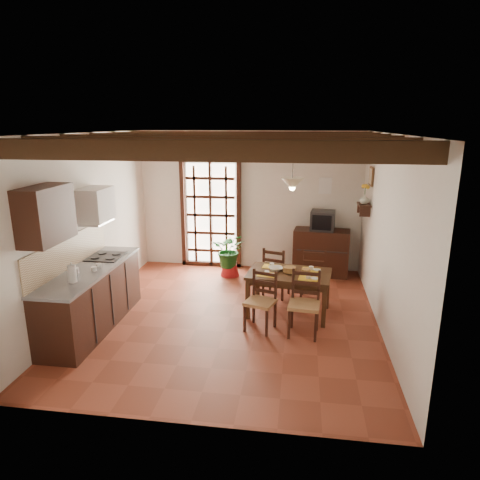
% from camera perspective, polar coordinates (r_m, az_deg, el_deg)
% --- Properties ---
extents(ground_plane, '(5.00, 5.00, 0.00)m').
position_cam_1_polar(ground_plane, '(6.81, -1.33, -10.24)').
color(ground_plane, brown).
extents(room_shell, '(4.52, 5.02, 2.81)m').
position_cam_1_polar(room_shell, '(6.24, -1.43, 4.98)').
color(room_shell, silver).
rests_on(room_shell, ground_plane).
extents(ceiling_beams, '(4.50, 4.34, 0.20)m').
position_cam_1_polar(ceiling_beams, '(6.15, -1.48, 13.02)').
color(ceiling_beams, black).
rests_on(ceiling_beams, room_shell).
extents(french_door, '(1.26, 0.11, 2.32)m').
position_cam_1_polar(french_door, '(8.87, -3.91, 3.83)').
color(french_door, white).
rests_on(french_door, ground_plane).
extents(kitchen_counter, '(0.64, 2.25, 1.38)m').
position_cam_1_polar(kitchen_counter, '(6.68, -19.15, -7.20)').
color(kitchen_counter, black).
rests_on(kitchen_counter, ground_plane).
extents(upper_cabinet, '(0.35, 0.80, 0.70)m').
position_cam_1_polar(upper_cabinet, '(5.78, -24.50, 3.09)').
color(upper_cabinet, black).
rests_on(upper_cabinet, room_shell).
extents(range_hood, '(0.38, 0.60, 0.54)m').
position_cam_1_polar(range_hood, '(6.85, -18.72, 4.40)').
color(range_hood, white).
rests_on(range_hood, room_shell).
extents(counter_items, '(0.50, 1.43, 0.25)m').
position_cam_1_polar(counter_items, '(6.60, -19.16, -3.00)').
color(counter_items, black).
rests_on(counter_items, kitchen_counter).
extents(dining_table, '(1.36, 0.96, 0.69)m').
position_cam_1_polar(dining_table, '(6.75, 6.57, -5.02)').
color(dining_table, '#3D2413').
rests_on(dining_table, ground_plane).
extents(chair_near_left, '(0.50, 0.49, 0.87)m').
position_cam_1_polar(chair_near_left, '(6.34, 2.74, -9.54)').
color(chair_near_left, '#A97748').
rests_on(chair_near_left, ground_plane).
extents(chair_near_right, '(0.47, 0.45, 0.93)m').
position_cam_1_polar(chair_near_right, '(6.25, 8.50, -9.92)').
color(chair_near_right, '#A97748').
rests_on(chair_near_right, ground_plane).
extents(chair_far_left, '(0.51, 0.50, 0.89)m').
position_cam_1_polar(chair_far_left, '(7.51, 4.83, -5.45)').
color(chair_far_left, '#A97748').
rests_on(chair_far_left, ground_plane).
extents(chair_far_right, '(0.46, 0.44, 0.94)m').
position_cam_1_polar(chair_far_right, '(7.43, 9.69, -5.75)').
color(chair_far_right, '#A97748').
rests_on(chair_far_right, ground_plane).
extents(table_setting, '(0.92, 0.62, 0.09)m').
position_cam_1_polar(table_setting, '(6.73, 6.59, -4.56)').
color(table_setting, gold).
rests_on(table_setting, dining_table).
extents(table_bowl, '(0.26, 0.26, 0.05)m').
position_cam_1_polar(table_bowl, '(6.79, 4.77, -3.83)').
color(table_bowl, white).
rests_on(table_bowl, dining_table).
extents(sideboard, '(1.12, 0.59, 0.91)m').
position_cam_1_polar(sideboard, '(8.66, 10.75, -1.60)').
color(sideboard, black).
rests_on(sideboard, ground_plane).
extents(crt_tv, '(0.50, 0.47, 0.39)m').
position_cam_1_polar(crt_tv, '(8.49, 10.97, 2.57)').
color(crt_tv, black).
rests_on(crt_tv, sideboard).
extents(fuse_box, '(0.25, 0.03, 0.32)m').
position_cam_1_polar(fuse_box, '(8.63, 11.30, 7.12)').
color(fuse_box, white).
rests_on(fuse_box, room_shell).
extents(plant_pot, '(0.38, 0.38, 0.23)m').
position_cam_1_polar(plant_pot, '(8.53, -1.37, -4.04)').
color(plant_pot, maroon).
rests_on(plant_pot, ground_plane).
extents(potted_plant, '(1.66, 1.44, 1.82)m').
position_cam_1_polar(potted_plant, '(8.39, -1.39, -1.07)').
color(potted_plant, '#144C19').
rests_on(potted_plant, ground_plane).
extents(wall_shelf, '(0.20, 0.42, 0.20)m').
position_cam_1_polar(wall_shelf, '(7.87, 16.19, 4.27)').
color(wall_shelf, black).
rests_on(wall_shelf, room_shell).
extents(shelf_vase, '(0.15, 0.15, 0.15)m').
position_cam_1_polar(shelf_vase, '(7.85, 16.26, 5.27)').
color(shelf_vase, '#B2BFB2').
rests_on(shelf_vase, wall_shelf).
extents(shelf_flowers, '(0.14, 0.14, 0.36)m').
position_cam_1_polar(shelf_flowers, '(7.82, 16.38, 6.77)').
color(shelf_flowers, gold).
rests_on(shelf_flowers, shelf_vase).
extents(framed_picture, '(0.03, 0.32, 0.32)m').
position_cam_1_polar(framed_picture, '(7.80, 17.09, 8.13)').
color(framed_picture, brown).
rests_on(framed_picture, room_shell).
extents(pendant_lamp, '(0.36, 0.36, 0.84)m').
position_cam_1_polar(pendant_lamp, '(6.50, 7.00, 7.61)').
color(pendant_lamp, black).
rests_on(pendant_lamp, room_shell).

